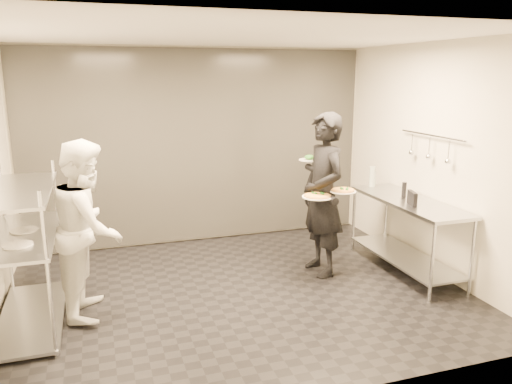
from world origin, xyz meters
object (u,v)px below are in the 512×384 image
object	(u,v)px
pizza_plate_near	(317,196)
pizza_plate_far	(343,190)
prep_counter	(407,223)
salad_plate	(309,158)
waiter	(323,195)
chef	(88,228)
bottle_green	(372,176)
bottle_dark	(404,190)
pass_rack	(24,249)
pos_monitor	(412,198)
bottle_clear	(374,179)

from	to	relation	value
pizza_plate_near	pizza_plate_far	bearing A→B (deg)	-0.11
prep_counter	salad_plate	distance (m)	1.45
waiter	salad_plate	distance (m)	0.52
chef	bottle_green	distance (m)	3.76
salad_plate	bottle_dark	bearing A→B (deg)	-23.79
pizza_plate_near	bottle_dark	distance (m)	1.20
pass_rack	pizza_plate_near	xyz separation A→B (m)	(3.14, 0.09, 0.27)
pizza_plate_far	salad_plate	size ratio (longest dim) A/B	1.20
pizza_plate_near	waiter	bearing A→B (deg)	49.10
pos_monitor	bottle_dark	xyz separation A→B (m)	(0.14, 0.37, 0.01)
pos_monitor	bottle_green	world-z (taller)	bottle_green
pizza_plate_far	bottle_clear	size ratio (longest dim) A/B	1.54
chef	waiter	bearing A→B (deg)	-77.77
waiter	bottle_clear	world-z (taller)	waiter
salad_plate	bottle_dark	distance (m)	1.24
chef	pos_monitor	xyz separation A→B (m)	(3.61, -0.30, 0.10)
pos_monitor	bottle_dark	size ratio (longest dim) A/B	1.21
waiter	prep_counter	bearing A→B (deg)	70.99
pizza_plate_near	pizza_plate_far	size ratio (longest dim) A/B	1.15
waiter	bottle_dark	world-z (taller)	waiter
pass_rack	pizza_plate_near	size ratio (longest dim) A/B	4.47
pass_rack	pizza_plate_far	world-z (taller)	pass_rack
pos_monitor	salad_plate	bearing A→B (deg)	154.30
pizza_plate_near	bottle_green	distance (m)	1.35
prep_counter	waiter	world-z (taller)	waiter
salad_plate	bottle_clear	xyz separation A→B (m)	(1.05, 0.19, -0.37)
bottle_clear	bottle_dark	xyz separation A→B (m)	(0.03, -0.67, -0.01)
prep_counter	pos_monitor	world-z (taller)	pos_monitor
pos_monitor	bottle_clear	xyz separation A→B (m)	(0.10, 1.03, 0.02)
waiter	bottle_clear	bearing A→B (deg)	113.64
salad_plate	pos_monitor	distance (m)	1.33
chef	pizza_plate_far	distance (m)	2.88
bottle_green	bottle_dark	xyz separation A→B (m)	(0.06, -0.67, -0.04)
waiter	pos_monitor	world-z (taller)	waiter
prep_counter	bottle_green	bearing A→B (deg)	92.91
pizza_plate_far	bottle_dark	world-z (taller)	pizza_plate_far
waiter	pizza_plate_far	world-z (taller)	waiter
pizza_plate_near	salad_plate	size ratio (longest dim) A/B	1.38
pass_rack	waiter	bearing A→B (deg)	4.87
bottle_green	pizza_plate_near	bearing A→B (deg)	-148.19
bottle_green	waiter	bearing A→B (deg)	-152.03
pizza_plate_far	pos_monitor	bearing A→B (deg)	-23.65
waiter	pizza_plate_near	size ratio (longest dim) A/B	5.55
pos_monitor	bottle_green	size ratio (longest dim) A/B	0.83
prep_counter	bottle_dark	distance (m)	0.41
bottle_green	pizza_plate_far	bearing A→B (deg)	-138.98
pos_monitor	bottle_clear	world-z (taller)	bottle_clear
pass_rack	pizza_plate_far	size ratio (longest dim) A/B	5.15
waiter	chef	bearing A→B (deg)	-89.26
salad_plate	pos_monitor	xyz separation A→B (m)	(0.95, -0.84, -0.39)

